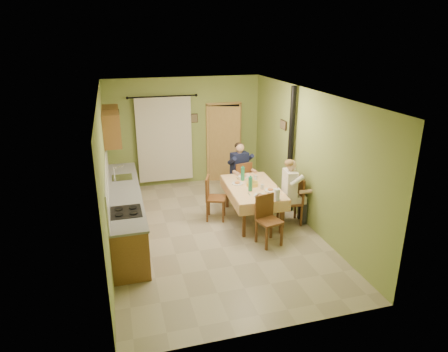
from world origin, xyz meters
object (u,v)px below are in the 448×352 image
object	(u,v)px
chair_near	(269,230)
man_far	(240,165)
dining_table	(252,203)
man_right	(291,184)
chair_far	(240,189)
chair_right	(290,210)
chair_left	(215,206)
stove_flue	(290,167)

from	to	relation	value
chair_near	man_far	distance (m)	2.28
dining_table	man_right	world-z (taller)	man_right
chair_far	chair_right	size ratio (longest dim) A/B	0.97
man_far	chair_far	bearing A→B (deg)	-90.00
man_right	chair_left	bearing A→B (deg)	73.73
dining_table	chair_right	distance (m)	0.82
dining_table	chair_far	xyz separation A→B (m)	(0.07, 1.09, -0.09)
chair_far	chair_near	world-z (taller)	chair_far
dining_table	stove_flue	distance (m)	1.17
chair_right	dining_table	bearing A→B (deg)	68.34
dining_table	stove_flue	xyz separation A→B (m)	(0.94, 0.25, 0.64)
stove_flue	chair_far	bearing A→B (deg)	136.40
chair_far	chair_near	size ratio (longest dim) A/B	1.02
chair_right	chair_left	distance (m)	1.61
chair_near	man_far	xyz separation A→B (m)	(0.13, 2.20, 0.59)
chair_left	chair_far	bearing A→B (deg)	155.75
man_far	chair_right	bearing A→B (deg)	-78.12
chair_right	chair_left	world-z (taller)	chair_right
chair_left	man_right	bearing A→B (deg)	87.47
chair_near	chair_left	bearing A→B (deg)	-75.54
dining_table	man_far	world-z (taller)	man_far
dining_table	chair_near	world-z (taller)	chair_near
chair_left	man_far	size ratio (longest dim) A/B	0.69
chair_right	man_right	size ratio (longest dim) A/B	0.73
man_right	stove_flue	distance (m)	0.69
chair_right	stove_flue	distance (m)	1.00
chair_right	man_far	bearing A→B (deg)	30.15
chair_left	stove_flue	distance (m)	1.86
chair_far	man_far	world-z (taller)	man_far
dining_table	man_right	distance (m)	0.94
chair_right	stove_flue	xyz separation A→B (m)	(0.23, 0.64, 0.73)
dining_table	chair_near	xyz separation A→B (m)	(-0.06, -1.10, -0.09)
chair_right	man_right	world-z (taller)	man_right
man_far	stove_flue	size ratio (longest dim) A/B	0.50
chair_left	man_far	bearing A→B (deg)	156.31
chair_far	stove_flue	distance (m)	1.41
chair_left	stove_flue	bearing A→B (deg)	110.83
dining_table	stove_flue	size ratio (longest dim) A/B	0.64
chair_right	chair_far	bearing A→B (deg)	30.25
chair_near	man_right	world-z (taller)	man_right
man_right	chair_near	bearing A→B (deg)	139.75
man_far	stove_flue	world-z (taller)	stove_flue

